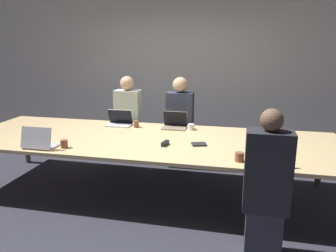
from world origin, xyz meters
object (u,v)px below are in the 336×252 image
Objects in this scene: laptop_near_right at (268,159)px; cup_far_midleft at (136,124)px; person_far_center at (180,124)px; laptop_far_midleft at (120,121)px; cup_far_center at (191,127)px; laptop_near_left at (39,142)px; person_near_right at (266,188)px; cup_near_right at (239,157)px; stapler at (165,143)px; cup_near_left at (64,144)px; person_far_midleft at (128,121)px; laptop_far_center at (175,123)px.

laptop_near_right reaches higher than cup_far_midleft.
person_far_center is 0.94m from laptop_far_midleft.
cup_far_midleft is at bearing -177.62° from cup_far_center.
person_far_center is 3.85× the size of laptop_near_left.
laptop_near_right is at bearing -94.51° from person_near_right.
laptop_far_midleft is (-1.73, 1.15, 0.02)m from cup_near_right.
person_near_right is 2.34m from person_far_center.
laptop_far_midleft is 3.87× the size of cup_far_midleft.
stapler is at bearing -42.48° from laptop_far_midleft.
cup_far_midleft is (-1.70, 1.54, 0.11)m from person_near_right.
cup_far_center is 1.72m from cup_near_left.
cup_far_midleft is (-0.79, -0.03, 0.01)m from cup_far_center.
cup_far_center is (-0.94, 1.19, -0.03)m from laptop_near_right.
cup_near_left is at bearing -11.53° from person_near_right.
person_far_midleft is (-1.10, 0.51, -0.09)m from cup_far_center.
cup_far_center is at bearing -62.14° from person_far_center.
person_near_right is 0.98× the size of person_far_midleft.
person_far_midleft is (-0.86, 0.46, -0.12)m from laptop_far_center.
laptop_near_right is 0.88× the size of laptop_far_midleft.
cup_far_center is at bearing -51.66° from laptop_near_right.
laptop_far_midleft reaches higher than cup_near_left.
person_far_center is at bearing 117.86° from cup_far_center.
laptop_near_right is at bearing -12.38° from cup_near_right.
laptop_far_midleft is at bearing 169.03° from cup_far_midleft.
person_far_midleft is at bearing 94.44° from laptop_far_midleft.
person_far_center is at bearing 42.38° from cup_far_midleft.
stapler is (1.11, 0.34, -0.02)m from cup_near_left.
cup_near_right is at bearing -12.38° from laptop_near_right.
laptop_near_right is 2.35m from laptop_far_midleft.
cup_far_center is 0.06× the size of person_far_midleft.
cup_near_right is at bearing -60.22° from person_far_center.
laptop_far_center is 1.58m from cup_near_left.
laptop_far_center is 0.98m from person_far_midleft.
laptop_near_left is at bearing -142.84° from cup_far_center.
laptop_near_right is 3.29× the size of cup_near_left.
stapler is at bearing 157.52° from cup_near_right.
laptop_far_midleft reaches higher than cup_near_right.
person_far_center is 14.64× the size of cup_near_left.
cup_near_left is (-1.31, -1.12, 0.01)m from cup_far_center.
person_near_right is 3.81× the size of laptop_far_midleft.
cup_near_right is (-0.25, 0.44, 0.11)m from person_near_right.
cup_near_right is at bearing -42.81° from person_far_midleft.
cup_near_left reaches higher than cup_far_midleft.
cup_near_right is at bearing -178.38° from laptop_near_left.
cup_far_center is 0.55× the size of stapler.
laptop_far_center reaches higher than cup_near_right.
laptop_far_center is at bearing -137.15° from laptop_near_left.
cup_far_midleft is at bearing -59.96° from person_far_midleft.
laptop_near_right is 0.22× the size of person_far_center.
cup_far_midleft is at bearing -10.97° from laptop_far_midleft.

